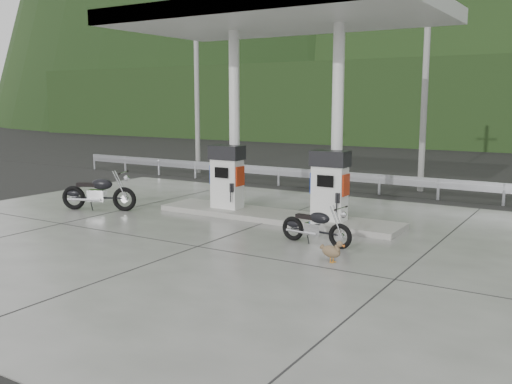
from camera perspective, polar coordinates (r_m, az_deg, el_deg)
The scene contains 16 objects.
ground at distance 13.60m, azimuth -3.30°, elevation -4.63°, with size 160.00×160.00×0.00m, color black.
forecourt_apron at distance 13.60m, azimuth -3.30°, elevation -4.59°, with size 18.00×14.00×0.02m, color slate.
pump_island at distance 15.64m, azimuth 1.95°, elevation -2.43°, with size 7.00×1.40×0.15m, color gray.
gas_pump_left at distance 16.32m, azimuth -2.92°, elevation 1.52°, with size 0.95×0.55×1.80m, color white, non-canonical shape.
gas_pump_right at distance 14.75m, azimuth 7.37°, elevation 0.64°, with size 0.95×0.55×1.80m, color white, non-canonical shape.
canopy_column_left at distance 16.51m, azimuth -2.17°, elevation 7.20°, with size 0.30×0.30×5.00m, color white.
canopy_column_right at distance 14.97m, azimuth 8.14°, elevation 6.90°, with size 0.30×0.30×5.00m, color white.
canopy_roof at distance 15.46m, azimuth 2.06°, elevation 17.09°, with size 8.50×5.00×0.40m, color silver.
guardrail at distance 20.44m, azimuth 9.63°, elevation 1.95°, with size 26.00×0.16×1.42m, color #ACADB4, non-canonical shape.
road at distance 23.79m, azimuth 12.76°, elevation 1.15°, with size 60.00×7.00×0.01m, color black.
utility_pole_a at distance 25.61m, azimuth -5.95°, elevation 10.85°, with size 0.22×0.22×8.00m, color gray.
utility_pole_b at distance 21.08m, azimuth 16.58°, elevation 10.88°, with size 0.22×0.22×8.00m, color gray.
tree_band at distance 41.51m, azimuth 21.36°, elevation 8.26°, with size 80.00×6.00×6.00m, color black.
motorcycle_left at distance 17.42m, azimuth -15.46°, elevation -0.12°, with size 2.14×0.68×1.01m, color black, non-canonical shape.
motorcycle_right at distance 12.92m, azimuth 6.02°, elevation -3.48°, with size 1.70×0.54×0.80m, color black, non-canonical shape.
duck at distance 11.64m, azimuth 7.53°, elevation -5.96°, with size 0.56×0.16×0.40m, color brown, non-canonical shape.
Camera 1 is at (7.58, -10.81, 3.26)m, focal length 40.00 mm.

